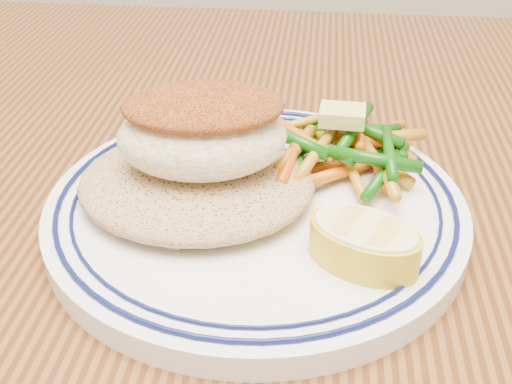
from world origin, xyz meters
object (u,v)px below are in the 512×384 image
object	(u,v)px
plate	(256,207)
vegetable_pile	(346,147)
fish_fillet	(202,130)
rice_pilaf	(196,178)
lemon_wedge	(364,242)

from	to	relation	value
plate	vegetable_pile	xyz separation A→B (m)	(0.05, 0.04, 0.02)
fish_fillet	vegetable_pile	size ratio (longest dim) A/B	0.93
rice_pilaf	vegetable_pile	xyz separation A→B (m)	(0.09, 0.04, 0.00)
rice_pilaf	fish_fillet	world-z (taller)	fish_fillet
lemon_wedge	vegetable_pile	bearing A→B (deg)	94.95
vegetable_pile	plate	bearing A→B (deg)	-140.41
plate	rice_pilaf	distance (m)	0.04
plate	lemon_wedge	world-z (taller)	lemon_wedge
rice_pilaf	lemon_wedge	xyz separation A→B (m)	(0.09, -0.05, -0.00)
vegetable_pile	lemon_wedge	distance (m)	0.09
fish_fillet	plate	bearing A→B (deg)	-0.75
plate	rice_pilaf	xyz separation A→B (m)	(-0.03, -0.00, 0.02)
fish_fillet	lemon_wedge	bearing A→B (deg)	-30.06
rice_pilaf	fish_fillet	xyz separation A→B (m)	(0.00, 0.00, 0.03)
rice_pilaf	fish_fillet	bearing A→B (deg)	14.76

